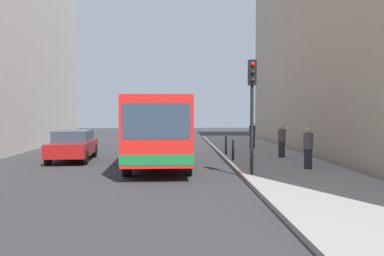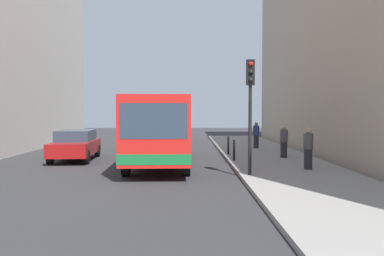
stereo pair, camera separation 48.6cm
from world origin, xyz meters
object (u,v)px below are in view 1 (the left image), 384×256
(car_beside_bus, at_px, (73,145))
(pedestrian_mid_sidewalk, at_px, (282,141))
(bus, at_px, (159,126))
(bollard_mid, at_px, (226,145))
(bollard_near, at_px, (233,150))
(traffic_light, at_px, (252,95))
(pedestrian_near_signal, at_px, (308,148))
(pedestrian_far_sidewalk, at_px, (252,135))

(car_beside_bus, distance_m, pedestrian_mid_sidewalk, 10.21)
(bus, xyz_separation_m, bollard_mid, (3.40, 2.09, -1.10))
(bollard_near, distance_m, pedestrian_mid_sidewalk, 2.82)
(traffic_light, bearing_deg, bollard_near, 91.39)
(pedestrian_near_signal, bearing_deg, bus, -93.67)
(traffic_light, height_order, pedestrian_near_signal, traffic_light)
(car_beside_bus, distance_m, pedestrian_near_signal, 11.06)
(bus, relative_size, bollard_near, 11.66)
(bollard_mid, distance_m, pedestrian_far_sidewalk, 4.09)
(pedestrian_mid_sidewalk, bearing_deg, traffic_light, -104.71)
(bollard_mid, bearing_deg, pedestrian_mid_sidewalk, -30.73)
(bollard_near, height_order, pedestrian_near_signal, pedestrian_near_signal)
(bus, xyz_separation_m, pedestrian_near_signal, (5.99, -3.36, -0.77))
(bollard_near, relative_size, pedestrian_near_signal, 0.59)
(pedestrian_near_signal, height_order, pedestrian_mid_sidewalk, pedestrian_near_signal)
(traffic_light, relative_size, bollard_near, 4.32)
(bollard_mid, bearing_deg, traffic_light, -89.16)
(bollard_mid, height_order, pedestrian_near_signal, pedestrian_near_signal)
(bus, distance_m, bollard_mid, 4.14)
(car_beside_bus, distance_m, traffic_light, 9.78)
(car_beside_bus, bearing_deg, bus, 165.42)
(pedestrian_mid_sidewalk, bearing_deg, bus, -164.24)
(car_beside_bus, relative_size, pedestrian_far_sidewalk, 2.83)
(bollard_mid, bearing_deg, pedestrian_far_sidewalk, 59.84)
(car_beside_bus, height_order, bollard_mid, car_beside_bus)
(pedestrian_mid_sidewalk, bearing_deg, pedestrian_near_signal, -79.28)
(pedestrian_near_signal, bearing_deg, traffic_light, -36.08)
(bus, bearing_deg, bollard_near, 168.88)
(pedestrian_mid_sidewalk, bearing_deg, pedestrian_far_sidewalk, 106.10)
(pedestrian_near_signal, bearing_deg, bollard_mid, -128.99)
(car_beside_bus, bearing_deg, traffic_light, 141.05)
(pedestrian_near_signal, bearing_deg, car_beside_bus, -86.72)
(bollard_mid, bearing_deg, pedestrian_near_signal, -64.60)
(bollard_near, xyz_separation_m, pedestrian_far_sidewalk, (2.05, 6.20, 0.31))
(bus, height_order, pedestrian_far_sidewalk, bus)
(bollard_mid, bearing_deg, bollard_near, -90.00)
(car_beside_bus, xyz_separation_m, pedestrian_mid_sidewalk, (10.20, -0.27, 0.15))
(car_beside_bus, bearing_deg, pedestrian_far_sidewalk, -157.10)
(bollard_near, xyz_separation_m, bollard_mid, (0.00, 2.67, 0.00))
(bus, height_order, bollard_mid, bus)
(bollard_near, xyz_separation_m, pedestrian_near_signal, (2.59, -2.78, 0.33))
(bollard_near, distance_m, pedestrian_far_sidewalk, 6.54)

